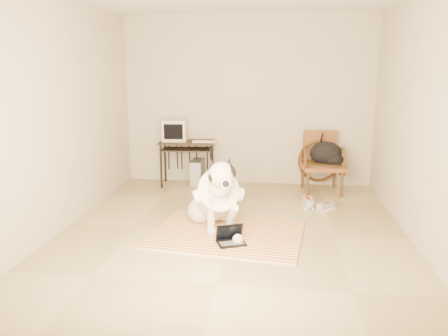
% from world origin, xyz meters
% --- Properties ---
extents(floor, '(4.50, 4.50, 0.00)m').
position_xyz_m(floor, '(0.00, 0.00, 0.00)').
color(floor, tan).
rests_on(floor, ground).
extents(wall_back, '(4.50, 0.00, 4.50)m').
position_xyz_m(wall_back, '(0.00, 2.25, 1.35)').
color(wall_back, '#BAAF98').
rests_on(wall_back, floor).
extents(wall_front, '(4.50, 0.00, 4.50)m').
position_xyz_m(wall_front, '(0.00, -2.25, 1.35)').
color(wall_front, '#BAAF98').
rests_on(wall_front, floor).
extents(wall_left, '(0.00, 4.50, 4.50)m').
position_xyz_m(wall_left, '(-2.00, 0.00, 1.35)').
color(wall_left, '#BAAF98').
rests_on(wall_left, floor).
extents(wall_right, '(0.00, 4.50, 4.50)m').
position_xyz_m(wall_right, '(2.00, 0.00, 1.35)').
color(wall_right, '#BAAF98').
rests_on(wall_right, floor).
extents(rug, '(1.84, 1.49, 0.02)m').
position_xyz_m(rug, '(-0.05, -0.13, 0.01)').
color(rug, orange).
rests_on(rug, floor).
extents(dog, '(0.73, 1.18, 0.95)m').
position_xyz_m(dog, '(-0.20, 0.08, 0.38)').
color(dog, silver).
rests_on(dog, rug).
extents(laptop, '(0.36, 0.31, 0.21)m').
position_xyz_m(laptop, '(0.02, -0.43, 0.07)').
color(laptop, black).
rests_on(laptop, rug).
extents(computer_desk, '(0.91, 0.56, 0.72)m').
position_xyz_m(computer_desk, '(-0.95, 1.97, 0.62)').
color(computer_desk, black).
rests_on(computer_desk, floor).
extents(crt_monitor, '(0.40, 0.39, 0.34)m').
position_xyz_m(crt_monitor, '(-1.14, 2.01, 0.89)').
color(crt_monitor, beige).
rests_on(crt_monitor, computer_desk).
extents(desk_keyboard, '(0.37, 0.16, 0.02)m').
position_xyz_m(desk_keyboard, '(-0.65, 1.90, 0.74)').
color(desk_keyboard, beige).
rests_on(desk_keyboard, computer_desk).
extents(pc_tower, '(0.19, 0.44, 0.41)m').
position_xyz_m(pc_tower, '(-0.79, 2.01, 0.20)').
color(pc_tower, '#4D4D4F').
rests_on(pc_tower, floor).
extents(rattan_chair, '(0.66, 0.64, 0.92)m').
position_xyz_m(rattan_chair, '(1.18, 1.84, 0.46)').
color(rattan_chair, brown).
rests_on(rattan_chair, floor).
extents(backpack, '(0.50, 0.40, 0.36)m').
position_xyz_m(backpack, '(1.26, 1.81, 0.59)').
color(backpack, black).
rests_on(backpack, rattan_chair).
extents(sneaker_left, '(0.15, 0.34, 0.12)m').
position_xyz_m(sneaker_left, '(0.94, 1.04, 0.05)').
color(sneaker_left, white).
rests_on(sneaker_left, floor).
extents(sneaker_right, '(0.27, 0.27, 0.10)m').
position_xyz_m(sneaker_right, '(1.17, 0.92, 0.04)').
color(sneaker_right, white).
rests_on(sneaker_right, floor).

